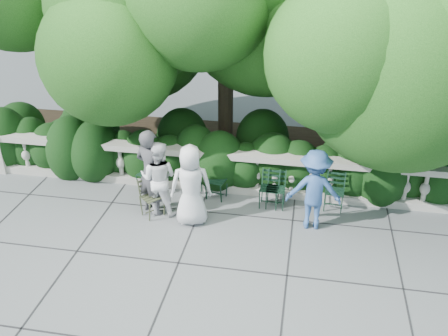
% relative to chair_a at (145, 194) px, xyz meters
% --- Properties ---
extents(ground, '(90.00, 90.00, 0.00)m').
position_rel_chair_a_xyz_m(ground, '(1.90, -1.30, 0.00)').
color(ground, '#575B5F').
rests_on(ground, ground).
extents(balustrade, '(12.00, 0.44, 1.00)m').
position_rel_chair_a_xyz_m(balustrade, '(1.90, 0.50, 0.49)').
color(balustrade, '#9E998E').
rests_on(balustrade, ground).
extents(shrub_hedge, '(15.00, 2.60, 1.70)m').
position_rel_chair_a_xyz_m(shrub_hedge, '(1.90, 1.70, 0.00)').
color(shrub_hedge, black).
rests_on(shrub_hedge, ground).
extents(tree_canopy, '(15.04, 6.52, 6.78)m').
position_rel_chair_a_xyz_m(tree_canopy, '(2.58, 1.89, 3.96)').
color(tree_canopy, '#3F3023').
rests_on(tree_canopy, ground).
extents(chair_a, '(0.60, 0.62, 0.84)m').
position_rel_chair_a_xyz_m(chair_a, '(0.00, 0.00, 0.00)').
color(chair_a, black).
rests_on(chair_a, ground).
extents(chair_b, '(0.46, 0.50, 0.84)m').
position_rel_chair_a_xyz_m(chair_b, '(1.06, 0.05, 0.00)').
color(chair_b, black).
rests_on(chair_b, ground).
extents(chair_c, '(0.47, 0.51, 0.84)m').
position_rel_chair_a_xyz_m(chair_c, '(2.83, -0.17, 0.00)').
color(chair_c, black).
rests_on(chair_c, ground).
extents(chair_d, '(0.45, 0.49, 0.84)m').
position_rel_chair_a_xyz_m(chair_d, '(2.98, -0.17, 0.00)').
color(chair_d, black).
rests_on(chair_d, ground).
extents(chair_e, '(0.53, 0.56, 0.84)m').
position_rel_chair_a_xyz_m(chair_e, '(1.62, -0.02, 0.00)').
color(chair_e, black).
rests_on(chair_e, ground).
extents(chair_f, '(0.48, 0.52, 0.84)m').
position_rel_chair_a_xyz_m(chair_f, '(4.22, -0.04, 0.00)').
color(chair_f, black).
rests_on(chair_f, ground).
extents(chair_weathered, '(0.65, 0.65, 0.84)m').
position_rel_chair_a_xyz_m(chair_weathered, '(0.56, -0.91, 0.00)').
color(chair_weathered, black).
rests_on(chair_weathered, ground).
extents(person_businessman, '(0.96, 0.74, 1.73)m').
position_rel_chair_a_xyz_m(person_businessman, '(1.33, -0.91, 0.87)').
color(person_businessman, silver).
rests_on(person_businessman, ground).
extents(person_woman_grey, '(0.81, 0.69, 1.90)m').
position_rel_chair_a_xyz_m(person_woman_grey, '(0.41, -0.66, 0.95)').
color(person_woman_grey, '#3D3C41').
rests_on(person_woman_grey, ground).
extents(person_casual_man, '(0.82, 0.65, 1.64)m').
position_rel_chair_a_xyz_m(person_casual_man, '(0.57, -0.65, 0.82)').
color(person_casual_man, white).
rests_on(person_casual_man, ground).
extents(person_older_blue, '(1.14, 0.69, 1.71)m').
position_rel_chair_a_xyz_m(person_older_blue, '(3.78, -0.63, 0.85)').
color(person_older_blue, '#315694').
rests_on(person_older_blue, ground).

